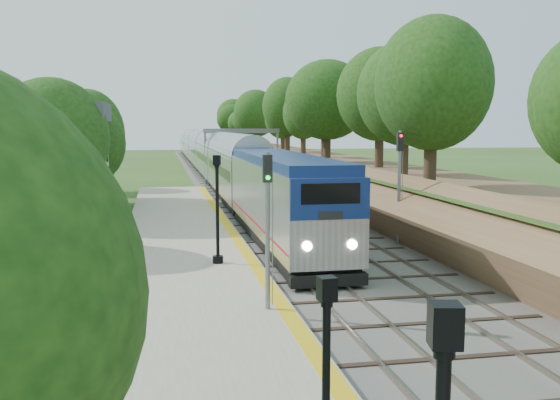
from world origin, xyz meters
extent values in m
plane|color=#2D4C19|center=(0.00, 0.00, 0.00)|extent=(320.00, 320.00, 0.00)
cube|color=#4C4944|center=(2.00, 60.00, 0.06)|extent=(9.50, 170.00, 0.12)
cube|color=gray|center=(-0.72, 60.00, 0.20)|extent=(0.08, 170.00, 0.16)
cube|color=gray|center=(0.72, 60.00, 0.20)|extent=(0.08, 170.00, 0.16)
cube|color=gray|center=(3.28, 60.00, 0.20)|extent=(0.08, 170.00, 0.16)
cube|color=gray|center=(4.72, 60.00, 0.20)|extent=(0.08, 170.00, 0.16)
cube|color=#9F9180|center=(-5.20, 16.00, 0.19)|extent=(6.40, 68.00, 0.38)
cube|color=gold|center=(-2.35, 16.00, 0.39)|extent=(0.55, 68.00, 0.01)
cube|color=brown|center=(11.50, 60.00, 1.50)|extent=(9.00, 170.00, 3.00)
cube|color=brown|center=(7.60, 60.00, 1.30)|extent=(4.47, 170.00, 4.54)
cylinder|color=#332316|center=(10.00, 10.00, 4.31)|extent=(0.60, 0.60, 2.62)
cylinder|color=#332316|center=(10.00, 60.00, 4.31)|extent=(0.60, 0.60, 2.62)
sphere|color=#16360E|center=(10.00, 60.00, 7.88)|extent=(5.70, 5.70, 5.70)
cylinder|color=#332316|center=(10.00, 110.00, 4.31)|extent=(0.60, 0.60, 2.62)
sphere|color=#16360E|center=(10.00, 110.00, 7.88)|extent=(5.70, 5.70, 5.70)
cube|color=white|center=(-14.00, 30.00, 3.40)|extent=(8.00, 6.00, 6.80)
cube|color=#4A4C51|center=(-14.00, 30.00, 7.40)|extent=(8.60, 6.60, 1.20)
cube|color=black|center=(-9.99, 28.20, 1.80)|extent=(0.05, 1.10, 1.30)
cube|color=black|center=(-9.99, 31.80, 1.80)|extent=(0.05, 1.10, 1.30)
cube|color=black|center=(-9.99, 28.20, 4.60)|extent=(0.05, 1.10, 1.30)
cube|color=black|center=(-9.99, 31.80, 4.60)|extent=(0.05, 1.10, 1.30)
cylinder|color=slate|center=(-1.50, 55.00, 3.10)|extent=(0.24, 0.24, 6.20)
cylinder|color=slate|center=(6.50, 55.00, 3.10)|extent=(0.24, 0.24, 6.20)
cube|color=slate|center=(2.50, 55.00, 5.95)|extent=(8.40, 0.25, 0.50)
cube|color=black|center=(0.00, 54.85, 5.20)|extent=(0.30, 0.20, 0.90)
cube|color=black|center=(4.00, 54.85, 5.20)|extent=(0.30, 0.20, 0.90)
cylinder|color=#332316|center=(-12.00, 26.00, 1.22)|extent=(0.60, 0.60, 2.45)
sphere|color=#16360E|center=(-12.00, 26.00, 4.55)|extent=(5.32, 5.32, 5.32)
cylinder|color=#332316|center=(-12.00, 42.00, 1.22)|extent=(0.60, 0.60, 2.45)
sphere|color=#16360E|center=(-12.00, 42.00, 4.55)|extent=(5.32, 5.32, 5.32)
cube|color=black|center=(0.00, 18.99, 0.60)|extent=(2.91, 18.23, 0.63)
cube|color=#B7BAC1|center=(0.00, 18.99, 2.71)|extent=(3.16, 18.99, 3.59)
cube|color=navy|center=(0.00, 18.99, 4.73)|extent=(3.04, 18.23, 0.46)
cube|color=navy|center=(0.00, 9.47, 3.71)|extent=(3.13, 0.10, 1.58)
cube|color=black|center=(0.00, 9.43, 3.92)|extent=(2.32, 0.06, 0.79)
cube|color=#A71018|center=(0.00, 18.99, 1.49)|extent=(3.18, 18.61, 0.11)
cube|color=#B7BAC1|center=(0.00, 39.63, 2.34)|extent=(3.16, 21.10, 4.11)
cube|color=#B7BAC1|center=(0.00, 61.33, 2.34)|extent=(3.16, 21.10, 4.11)
cube|color=#B7BAC1|center=(0.00, 83.02, 2.34)|extent=(3.16, 21.10, 4.11)
cube|color=#B7BAC1|center=(0.00, 104.72, 2.34)|extent=(3.16, 21.10, 4.11)
cube|color=#B7BAC1|center=(0.00, 126.41, 2.34)|extent=(3.16, 21.10, 4.11)
cube|color=black|center=(-3.81, -8.18, 4.67)|extent=(0.34, 0.34, 0.40)
cube|color=silver|center=(-3.81, -8.18, 4.67)|extent=(0.24, 0.24, 0.30)
cube|color=black|center=(-4.00, -4.78, 4.13)|extent=(0.28, 0.28, 0.35)
cube|color=silver|center=(-4.00, -4.78, 4.13)|extent=(0.20, 0.20, 0.26)
cylinder|color=black|center=(-3.89, 14.09, 0.54)|extent=(0.48, 0.48, 0.33)
cylinder|color=black|center=(-3.89, 14.09, 2.66)|extent=(0.15, 0.15, 4.23)
cube|color=black|center=(-3.89, 14.09, 4.99)|extent=(0.38, 0.38, 0.43)
cube|color=silver|center=(-3.89, 14.09, 4.99)|extent=(0.27, 0.27, 0.33)
cylinder|color=slate|center=(-2.90, 6.73, 3.01)|extent=(0.16, 0.16, 5.26)
cube|color=black|center=(-2.90, 6.73, 5.09)|extent=(0.31, 0.20, 0.91)
cylinder|color=#0CE526|center=(-2.90, 6.62, 5.09)|extent=(0.14, 0.05, 0.14)
cylinder|color=slate|center=(6.20, 18.09, 3.18)|extent=(0.18, 0.18, 6.12)
cube|color=black|center=(6.20, 18.09, 5.64)|extent=(0.34, 0.22, 0.99)
cylinder|color=#FF0C0C|center=(6.20, 17.97, 5.64)|extent=(0.16, 0.06, 0.16)
camera|label=1|loc=(-6.33, -13.30, 6.47)|focal=40.00mm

